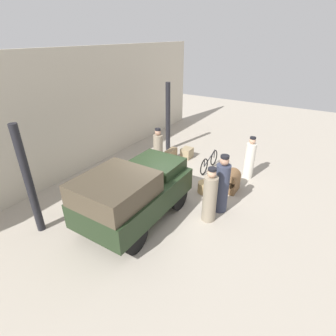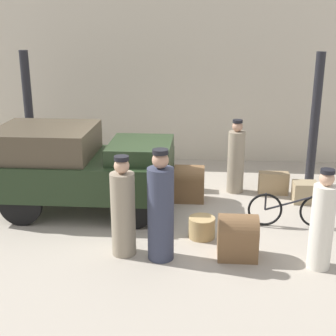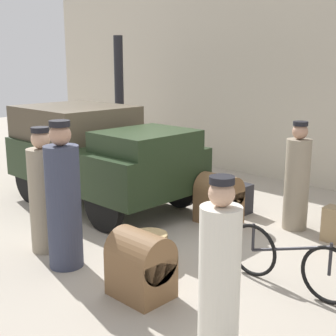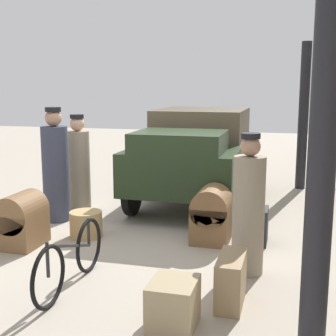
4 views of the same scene
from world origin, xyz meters
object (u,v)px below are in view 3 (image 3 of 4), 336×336
wicker_basket (149,248)px  porter_standing_middle (219,276)px  conductor_in_dark_uniform (44,196)px  suitcase_tan_flat (238,198)px  bicycle (289,261)px  porter_carrying_trunk (64,202)px  trunk_wicker_pale (141,264)px  porter_with_bicycle (297,181)px  truck (98,151)px  trunk_barrel_dark (219,199)px

wicker_basket → porter_standing_middle: (1.84, -0.92, 0.55)m
porter_standing_middle → conductor_in_dark_uniform: size_ratio=0.96×
conductor_in_dark_uniform → suitcase_tan_flat: bearing=73.5°
bicycle → porter_standing_middle: (0.18, -1.51, 0.41)m
porter_carrying_trunk → trunk_wicker_pale: (1.24, 0.13, -0.47)m
wicker_basket → conductor_in_dark_uniform: bearing=-151.0°
bicycle → porter_carrying_trunk: 2.75m
porter_standing_middle → conductor_in_dark_uniform: 3.13m
porter_with_bicycle → porter_carrying_trunk: bearing=-113.4°
truck → trunk_barrel_dark: 2.35m
porter_carrying_trunk → trunk_wicker_pale: porter_carrying_trunk is taller
truck → trunk_wicker_pale: bearing=-30.5°
truck → porter_standing_middle: bearing=-25.3°
truck → wicker_basket: bearing=-24.3°
porter_with_bicycle → suitcase_tan_flat: bearing=178.2°
porter_standing_middle → conductor_in_dark_uniform: conductor_in_dark_uniform is taller
trunk_wicker_pale → porter_carrying_trunk: bearing=-174.1°
bicycle → conductor_in_dark_uniform: size_ratio=0.95×
porter_standing_middle → suitcase_tan_flat: 4.04m
trunk_wicker_pale → bicycle: bearing=49.8°
trunk_wicker_pale → porter_standing_middle: bearing=-10.8°
wicker_basket → porter_standing_middle: bearing=-26.7°
bicycle → porter_standing_middle: porter_standing_middle is taller
trunk_barrel_dark → suitcase_tan_flat: trunk_barrel_dark is taller
truck → porter_with_bicycle: bearing=22.0°
wicker_basket → porter_with_bicycle: 2.57m
porter_standing_middle → trunk_wicker_pale: 1.33m
bicycle → porter_carrying_trunk: (-2.32, -1.40, 0.51)m
truck → wicker_basket: size_ratio=7.29×
porter_standing_middle → trunk_barrel_dark: bearing=127.9°
wicker_basket → porter_carrying_trunk: 1.23m
porter_with_bicycle → trunk_wicker_pale: 3.11m
porter_with_bicycle → trunk_barrel_dark: 1.23m
porter_standing_middle → suitcase_tan_flat: (-2.19, 3.35, -0.49)m
porter_standing_middle → conductor_in_dark_uniform: (-3.12, 0.21, 0.03)m
porter_carrying_trunk → suitcase_tan_flat: bearing=84.6°
conductor_in_dark_uniform → trunk_wicker_pale: conductor_in_dark_uniform is taller
porter_with_bicycle → conductor_in_dark_uniform: conductor_in_dark_uniform is taller
truck → trunk_wicker_pale: truck is taller
trunk_barrel_dark → suitcase_tan_flat: bearing=96.4°
bicycle → truck: bearing=172.7°
porter_with_bicycle → porter_standing_middle: size_ratio=1.02×
porter_carrying_trunk → porter_with_bicycle: bearing=66.6°
porter_with_bicycle → trunk_barrel_dark: porter_with_bicycle is taller
truck → trunk_barrel_dark: bearing=17.6°
porter_standing_middle → suitcase_tan_flat: porter_standing_middle is taller
truck → porter_with_bicycle: (3.19, 1.29, -0.21)m
porter_standing_middle → trunk_wicker_pale: size_ratio=2.18×
suitcase_tan_flat → conductor_in_dark_uniform: bearing=-106.5°
conductor_in_dark_uniform → trunk_wicker_pale: 1.91m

